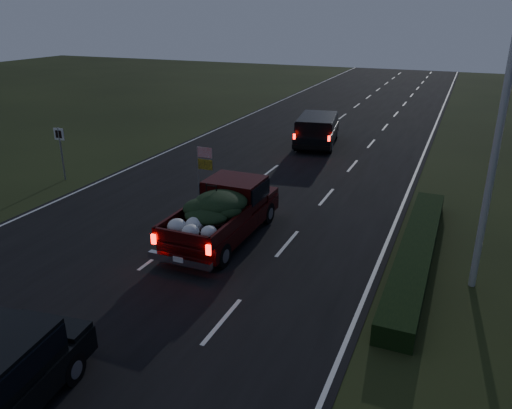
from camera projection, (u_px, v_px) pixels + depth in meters
The scene contains 7 objects.
ground at pixel (158, 256), 16.34m from camera, with size 120.00×120.00×0.00m, color black.
road_asphalt at pixel (158, 256), 16.33m from camera, with size 14.00×120.00×0.02m, color black.
hedge_row at pixel (416, 252), 15.96m from camera, with size 1.00×10.00×0.60m, color black.
light_pole at pixel (505, 96), 12.60m from camera, with size 0.50×0.90×9.16m.
route_sign at pixel (61, 146), 23.12m from camera, with size 0.55×0.08×2.50m.
pickup_truck at pixel (223, 209), 17.28m from camera, with size 2.11×5.47×2.86m.
lead_suv at pixel (317, 127), 29.26m from camera, with size 2.89×5.34×1.46m.
Camera 1 is at (8.67, -12.19, 7.50)m, focal length 35.00 mm.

